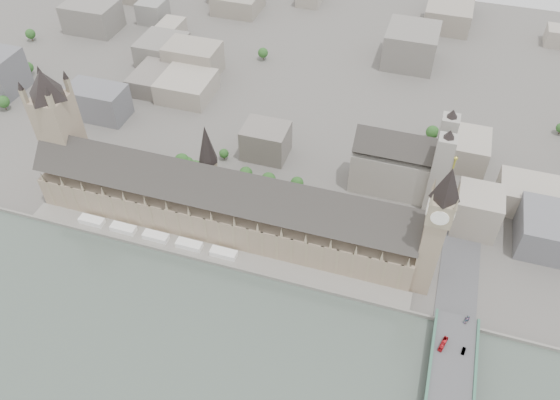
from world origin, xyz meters
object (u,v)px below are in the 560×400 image
(palace_of_westminster, at_px, (222,203))
(elizabeth_tower, at_px, (437,224))
(victoria_tower, at_px, (59,127))
(car_approach, at_px, (466,320))
(westminster_abbey, at_px, (402,164))
(car_silver, at_px, (464,351))
(red_bus_north, at_px, (443,344))

(palace_of_westminster, relative_size, elizabeth_tower, 2.47)
(victoria_tower, xyz_separation_m, car_approach, (288.99, -43.18, -44.15))
(elizabeth_tower, relative_size, car_approach, 19.47)
(westminster_abbey, xyz_separation_m, car_silver, (55.85, -133.37, -14.03))
(car_approach, bearing_deg, palace_of_westminster, -171.58)
(palace_of_westminster, height_order, car_silver, palace_of_westminster)
(victoria_tower, bearing_deg, car_approach, -8.50)
(palace_of_westminster, distance_m, victoria_tower, 126.41)
(red_bus_north, bearing_deg, elizabeth_tower, 126.98)
(victoria_tower, relative_size, westminster_abbey, 1.47)
(westminster_abbey, bearing_deg, victoria_tower, -163.50)
(westminster_abbey, distance_m, car_approach, 126.19)
(westminster_abbey, distance_m, red_bus_north, 140.62)
(westminster_abbey, height_order, red_bus_north, westminster_abbey)
(victoria_tower, distance_m, red_bus_north, 287.89)
(victoria_tower, height_order, car_silver, victoria_tower)
(red_bus_north, height_order, car_approach, red_bus_north)
(victoria_tower, relative_size, car_silver, 20.69)
(westminster_abbey, bearing_deg, red_bus_north, -71.50)
(palace_of_westminster, relative_size, victoria_tower, 2.65)
(red_bus_north, bearing_deg, car_silver, 13.06)
(palace_of_westminster, relative_size, car_silver, 54.82)
(elizabeth_tower, height_order, car_approach, elizabeth_tower)
(westminster_abbey, bearing_deg, car_silver, -67.28)
(westminster_abbey, distance_m, car_silver, 145.27)
(palace_of_westminster, distance_m, car_silver, 176.98)
(car_silver, bearing_deg, westminster_abbey, 122.51)
(victoria_tower, height_order, car_approach, victoria_tower)
(car_silver, bearing_deg, red_bus_north, -173.36)
(westminster_abbey, height_order, car_approach, westminster_abbey)
(westminster_abbey, bearing_deg, palace_of_westminster, -145.83)
(elizabeth_tower, distance_m, red_bus_north, 67.44)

